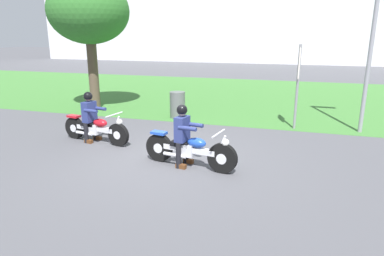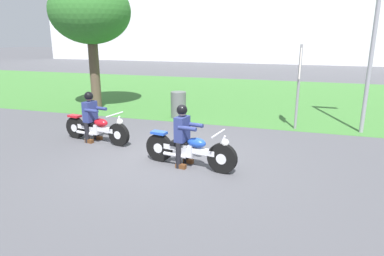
# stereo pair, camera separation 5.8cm
# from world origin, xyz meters

# --- Properties ---
(ground) EXTENTS (120.00, 120.00, 0.00)m
(ground) POSITION_xyz_m (0.00, 0.00, 0.00)
(ground) COLOR #4C4C51
(grass_verge) EXTENTS (60.00, 12.00, 0.01)m
(grass_verge) POSITION_xyz_m (0.00, 9.51, 0.00)
(grass_verge) COLOR #3D7533
(grass_verge) RESTS_ON ground
(motorcycle_lead) EXTENTS (2.23, 0.71, 0.89)m
(motorcycle_lead) POSITION_xyz_m (0.65, -0.22, 0.40)
(motorcycle_lead) COLOR black
(motorcycle_lead) RESTS_ON ground
(rider_lead) EXTENTS (0.60, 0.52, 1.41)m
(rider_lead) POSITION_xyz_m (0.48, -0.19, 0.82)
(rider_lead) COLOR black
(rider_lead) RESTS_ON ground
(motorcycle_follow) EXTENTS (2.16, 0.71, 0.87)m
(motorcycle_follow) POSITION_xyz_m (-2.37, 0.78, 0.38)
(motorcycle_follow) COLOR black
(motorcycle_follow) RESTS_ON ground
(rider_follow) EXTENTS (0.60, 0.52, 1.39)m
(rider_follow) POSITION_xyz_m (-2.53, 0.81, 0.81)
(rider_follow) COLOR black
(rider_follow) RESTS_ON ground
(tree_roadside) EXTENTS (3.04, 3.04, 4.94)m
(tree_roadside) POSITION_xyz_m (-4.86, 4.72, 3.68)
(tree_roadside) COLOR brown
(tree_roadside) RESTS_ON ground
(streetlight_pole) EXTENTS (0.96, 0.20, 5.84)m
(streetlight_pole) POSITION_xyz_m (4.90, 3.99, 3.64)
(streetlight_pole) COLOR gray
(streetlight_pole) RESTS_ON ground
(trash_can) EXTENTS (0.54, 0.54, 0.93)m
(trash_can) POSITION_xyz_m (-1.17, 4.16, 0.46)
(trash_can) COLOR #595E5B
(trash_can) RESTS_ON ground
(sign_banner) EXTENTS (0.08, 0.60, 2.60)m
(sign_banner) POSITION_xyz_m (2.86, 3.82, 1.72)
(sign_banner) COLOR gray
(sign_banner) RESTS_ON ground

